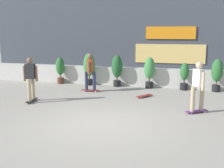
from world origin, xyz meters
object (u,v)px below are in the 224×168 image
Objects in this scene: potted_plant_5 at (217,73)px; potted_plant_1 at (89,66)px; potted_plant_3 at (150,70)px; skater_far_right at (90,71)px; potted_plant_0 at (60,69)px; skater_by_wall_left at (198,85)px; skateboard_near_camera at (144,96)px; potted_plant_2 at (117,68)px; potted_plant_4 at (184,75)px; skater_far_left at (31,78)px.

potted_plant_1 is at bearing 180.00° from potted_plant_5.
skater_far_right reaches higher than potted_plant_3.
skater_by_wall_left is at bearing -29.00° from potted_plant_0.
potted_plant_0 reaches higher than skateboard_near_camera.
potted_plant_2 is at bearing -0.00° from potted_plant_0.
potted_plant_4 is (3.19, 0.00, -0.21)m from potted_plant_2.
potted_plant_4 is (1.61, 0.00, -0.17)m from potted_plant_3.
potted_plant_0 is 0.80× the size of skater_far_left.
skater_by_wall_left reaches higher than potted_plant_5.
potted_plant_4 is 0.74× the size of skater_far_left.
skater_far_left reaches higher than potted_plant_0.
potted_plant_4 is at bearing 96.84° from skater_by_wall_left.
skater_far_right is at bearing 153.74° from skater_by_wall_left.
potted_plant_3 reaches higher than potted_plant_4.
skateboard_near_camera is at bearing -10.21° from skater_far_right.
skater_by_wall_left reaches higher than potted_plant_3.
potted_plant_1 is 1.58m from skater_far_right.
potted_plant_1 is 1.28× the size of potted_plant_4.
potted_plant_5 is at bearing 0.00° from potted_plant_2.
potted_plant_3 is at bearing 31.05° from skater_far_right.
skater_far_right is (-4.06, -1.47, 0.26)m from potted_plant_4.
skater_far_right reaches higher than potted_plant_0.
potted_plant_3 is 4.23m from skater_by_wall_left.
potted_plant_4 is at bearing 34.13° from skater_far_left.
potted_plant_5 is 5.65m from skater_far_right.
skater_far_right reaches higher than potted_plant_5.
potted_plant_0 is 2.62m from skater_far_right.
potted_plant_4 is at bearing -0.00° from potted_plant_1.
potted_plant_0 is 6.22m from potted_plant_4.
potted_plant_5 reaches higher than potted_plant_0.
skater_far_left reaches higher than potted_plant_4.
potted_plant_1 is 0.95× the size of skater_by_wall_left.
skater_far_right is (-5.45, -1.47, 0.09)m from potted_plant_5.
potted_plant_3 is at bearing 180.00° from potted_plant_5.
potted_plant_3 is at bearing 0.00° from potted_plant_2.
potted_plant_0 is at bearing 180.00° from potted_plant_2.
skateboard_near_camera is at bearing 138.48° from skater_by_wall_left.
potted_plant_0 is at bearing 180.00° from potted_plant_3.
skater_far_right is at bearing -164.87° from potted_plant_5.
skateboard_near_camera is (4.05, 1.88, -0.88)m from skater_far_left.
potted_plant_0 is 0.93× the size of potted_plant_5.
potted_plant_0 is 0.80× the size of skater_far_right.
skater_far_left reaches higher than potted_plant_5.
skateboard_near_camera is (3.08, -1.93, -0.88)m from potted_plant_1.
potted_plant_0 is 0.85× the size of potted_plant_1.
skater_by_wall_left is (5.08, -3.69, -0.01)m from potted_plant_1.
potted_plant_1 is 3.92m from skater_far_left.
skater_far_left reaches higher than potted_plant_2.
potted_plant_4 is 4.32m from skater_far_right.
skater_far_right is at bearing 56.29° from skater_far_left.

